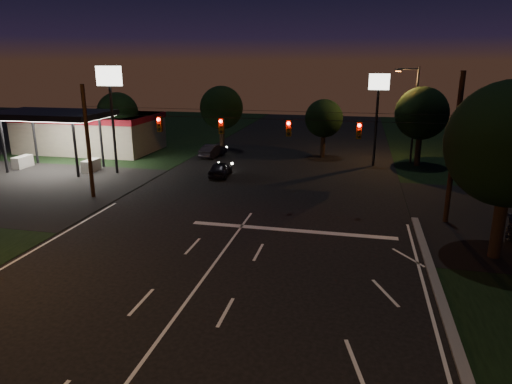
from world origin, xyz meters
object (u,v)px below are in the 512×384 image
(car_oncoming_a, at_px, (220,169))
(car_oncoming_b, at_px, (213,150))
(utility_pole_right, at_px, (445,222))
(tree_right_near, at_px, (510,145))

(car_oncoming_a, bearing_deg, car_oncoming_b, -71.63)
(car_oncoming_a, bearing_deg, utility_pole_right, 150.84)
(utility_pole_right, xyz_separation_m, tree_right_near, (1.53, -4.83, 5.68))
(tree_right_near, xyz_separation_m, car_oncoming_a, (-18.35, 12.79, -5.04))
(utility_pole_right, xyz_separation_m, car_oncoming_b, (-20.01, 15.75, 0.64))
(tree_right_near, height_order, car_oncoming_b, tree_right_near)
(tree_right_near, relative_size, car_oncoming_b, 2.24)
(car_oncoming_a, height_order, car_oncoming_b, car_oncoming_b)
(tree_right_near, relative_size, car_oncoming_a, 2.35)
(car_oncoming_a, distance_m, car_oncoming_b, 8.42)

